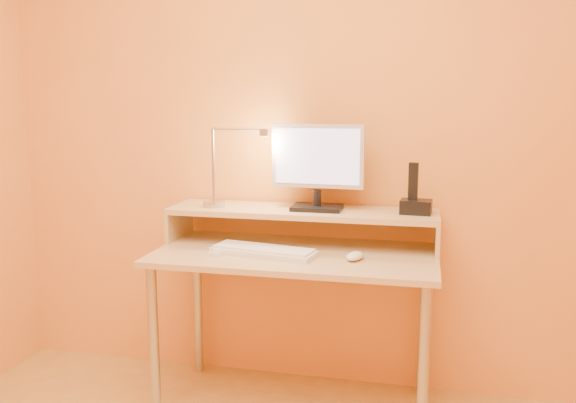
% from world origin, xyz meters
% --- Properties ---
extents(wall_back, '(3.00, 0.04, 2.50)m').
position_xyz_m(wall_back, '(0.00, 1.50, 1.25)').
color(wall_back, '#EC9849').
rests_on(wall_back, floor).
extents(desk_leg_fl, '(0.04, 0.04, 0.69)m').
position_xyz_m(desk_leg_fl, '(-0.55, 0.93, 0.35)').
color(desk_leg_fl, '#AFAFB1').
rests_on(desk_leg_fl, floor).
extents(desk_leg_fr, '(0.04, 0.04, 0.69)m').
position_xyz_m(desk_leg_fr, '(0.55, 0.93, 0.35)').
color(desk_leg_fr, '#AFAFB1').
rests_on(desk_leg_fr, floor).
extents(desk_leg_bl, '(0.04, 0.04, 0.69)m').
position_xyz_m(desk_leg_bl, '(-0.55, 1.43, 0.35)').
color(desk_leg_bl, '#AFAFB1').
rests_on(desk_leg_bl, floor).
extents(desk_leg_br, '(0.04, 0.04, 0.69)m').
position_xyz_m(desk_leg_br, '(0.55, 1.43, 0.35)').
color(desk_leg_br, '#AFAFB1').
rests_on(desk_leg_br, floor).
extents(desk_lower, '(1.20, 0.60, 0.02)m').
position_xyz_m(desk_lower, '(0.00, 1.18, 0.71)').
color(desk_lower, tan).
rests_on(desk_lower, floor).
extents(shelf_riser_left, '(0.02, 0.30, 0.14)m').
position_xyz_m(shelf_riser_left, '(-0.59, 1.33, 0.79)').
color(shelf_riser_left, tan).
rests_on(shelf_riser_left, desk_lower).
extents(shelf_riser_right, '(0.02, 0.30, 0.14)m').
position_xyz_m(shelf_riser_right, '(0.59, 1.33, 0.79)').
color(shelf_riser_right, tan).
rests_on(shelf_riser_right, desk_lower).
extents(desk_shelf, '(1.20, 0.30, 0.02)m').
position_xyz_m(desk_shelf, '(0.00, 1.33, 0.87)').
color(desk_shelf, tan).
rests_on(desk_shelf, desk_lower).
extents(monitor_foot, '(0.22, 0.16, 0.02)m').
position_xyz_m(monitor_foot, '(0.07, 1.33, 0.89)').
color(monitor_foot, black).
rests_on(monitor_foot, desk_shelf).
extents(monitor_neck, '(0.04, 0.04, 0.07)m').
position_xyz_m(monitor_neck, '(0.07, 1.33, 0.93)').
color(monitor_neck, black).
rests_on(monitor_neck, monitor_foot).
extents(monitor_panel, '(0.41, 0.05, 0.28)m').
position_xyz_m(monitor_panel, '(0.07, 1.34, 1.12)').
color(monitor_panel, '#B9BABF').
rests_on(monitor_panel, monitor_neck).
extents(monitor_back, '(0.37, 0.03, 0.24)m').
position_xyz_m(monitor_back, '(0.07, 1.36, 1.12)').
color(monitor_back, black).
rests_on(monitor_back, monitor_panel).
extents(monitor_screen, '(0.37, 0.02, 0.24)m').
position_xyz_m(monitor_screen, '(0.07, 1.32, 1.12)').
color(monitor_screen, '#B5B6D7').
rests_on(monitor_screen, monitor_panel).
extents(lamp_base, '(0.10, 0.10, 0.02)m').
position_xyz_m(lamp_base, '(-0.40, 1.30, 0.89)').
color(lamp_base, '#AFAFB1').
rests_on(lamp_base, desk_shelf).
extents(lamp_post, '(0.01, 0.01, 0.33)m').
position_xyz_m(lamp_post, '(-0.40, 1.30, 1.07)').
color(lamp_post, '#AFAFB1').
rests_on(lamp_post, lamp_base).
extents(lamp_arm, '(0.24, 0.01, 0.01)m').
position_xyz_m(lamp_arm, '(-0.28, 1.30, 1.24)').
color(lamp_arm, '#AFAFB1').
rests_on(lamp_arm, lamp_post).
extents(lamp_head, '(0.04, 0.04, 0.03)m').
position_xyz_m(lamp_head, '(-0.16, 1.30, 1.22)').
color(lamp_head, '#AFAFB1').
rests_on(lamp_head, lamp_arm).
extents(lamp_bulb, '(0.03, 0.03, 0.00)m').
position_xyz_m(lamp_bulb, '(-0.16, 1.30, 1.20)').
color(lamp_bulb, '#FFEAC6').
rests_on(lamp_bulb, lamp_head).
extents(phone_dock, '(0.14, 0.11, 0.06)m').
position_xyz_m(phone_dock, '(0.50, 1.33, 0.91)').
color(phone_dock, black).
rests_on(phone_dock, desk_shelf).
extents(phone_handset, '(0.04, 0.03, 0.16)m').
position_xyz_m(phone_handset, '(0.48, 1.33, 1.02)').
color(phone_handset, black).
rests_on(phone_handset, phone_dock).
extents(phone_led, '(0.01, 0.00, 0.04)m').
position_xyz_m(phone_led, '(0.54, 1.28, 0.91)').
color(phone_led, '#2B2BFF').
rests_on(phone_led, phone_dock).
extents(keyboard, '(0.46, 0.22, 0.02)m').
position_xyz_m(keyboard, '(-0.12, 1.11, 0.73)').
color(keyboard, silver).
rests_on(keyboard, desk_lower).
extents(mouse, '(0.09, 0.12, 0.04)m').
position_xyz_m(mouse, '(0.26, 1.10, 0.74)').
color(mouse, silver).
rests_on(mouse, desk_lower).
extents(remote_control, '(0.08, 0.19, 0.02)m').
position_xyz_m(remote_control, '(-0.30, 1.11, 0.73)').
color(remote_control, silver).
rests_on(remote_control, desk_lower).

